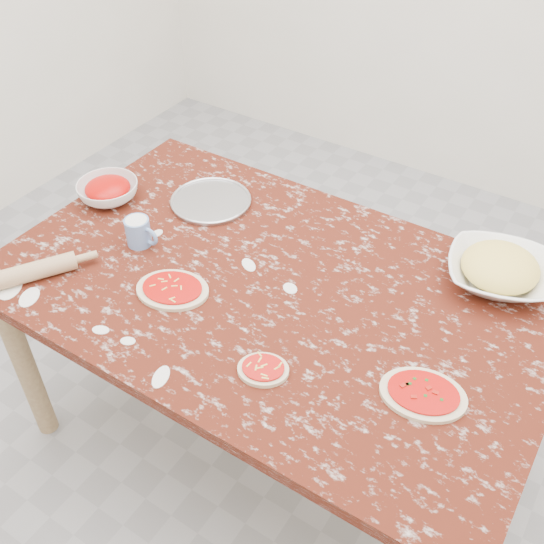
{
  "coord_description": "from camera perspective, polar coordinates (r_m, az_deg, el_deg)",
  "views": [
    {
      "loc": [
        0.73,
        -1.13,
        1.98
      ],
      "look_at": [
        0.0,
        0.0,
        0.8
      ],
      "focal_mm": 41.5,
      "sensor_mm": 36.0,
      "label": 1
    }
  ],
  "objects": [
    {
      "name": "sauce_bowl",
      "position": [
        2.21,
        -14.64,
        7.1
      ],
      "size": [
        0.22,
        0.22,
        0.06
      ],
      "primitive_type": "imported",
      "rotation": [
        0.0,
        0.0,
        -0.09
      ],
      "color": "white",
      "rests_on": "worktable"
    },
    {
      "name": "pizza_right",
      "position": [
        1.59,
        13.54,
        -10.72
      ],
      "size": [
        0.25,
        0.21,
        0.02
      ],
      "color": "beige",
      "rests_on": "worktable"
    },
    {
      "name": "worktable",
      "position": [
        1.88,
        0.0,
        -3.05
      ],
      "size": [
        1.6,
        1.0,
        0.75
      ],
      "color": "#41140B",
      "rests_on": "ground"
    },
    {
      "name": "pizza_left",
      "position": [
        1.82,
        -9.01,
        -1.58
      ],
      "size": [
        0.25,
        0.22,
        0.02
      ],
      "color": "beige",
      "rests_on": "worktable"
    },
    {
      "name": "ground",
      "position": [
        2.39,
        0.0,
        -14.57
      ],
      "size": [
        4.0,
        4.0,
        0.0
      ],
      "primitive_type": "plane",
      "color": "gray"
    },
    {
      "name": "pizza_mid",
      "position": [
        1.59,
        -0.81,
        -8.83
      ],
      "size": [
        0.16,
        0.15,
        0.02
      ],
      "color": "beige",
      "rests_on": "worktable"
    },
    {
      "name": "pizza_tray",
      "position": [
        2.15,
        -5.56,
        6.39
      ],
      "size": [
        0.3,
        0.3,
        0.01
      ],
      "primitive_type": "cylinder",
      "rotation": [
        0.0,
        0.0,
        -0.14
      ],
      "color": "#B2B2B7",
      "rests_on": "worktable"
    },
    {
      "name": "flour_mug",
      "position": [
        1.98,
        -11.98,
        3.6
      ],
      "size": [
        0.12,
        0.08,
        0.09
      ],
      "color": "#6587C1",
      "rests_on": "worktable"
    },
    {
      "name": "cheese_bowl",
      "position": [
        1.92,
        19.85,
        -0.05
      ],
      "size": [
        0.36,
        0.36,
        0.07
      ],
      "primitive_type": "imported",
      "rotation": [
        0.0,
        0.0,
        0.27
      ],
      "color": "white",
      "rests_on": "worktable"
    },
    {
      "name": "rolling_pin",
      "position": [
        1.95,
        -21.25,
        -0.06
      ],
      "size": [
        0.19,
        0.26,
        0.06
      ],
      "primitive_type": "cylinder",
      "rotation": [
        0.0,
        1.57,
        1.01
      ],
      "color": "tan",
      "rests_on": "worktable"
    }
  ]
}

